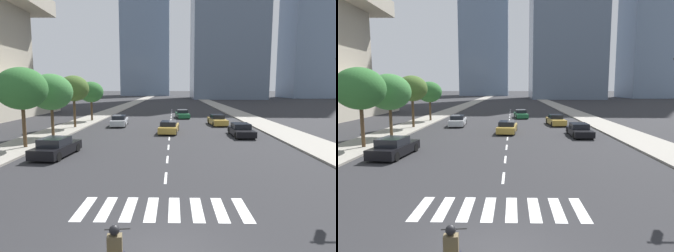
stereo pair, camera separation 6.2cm
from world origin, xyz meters
TOP-DOWN VIEW (x-y plane):
  - sidewalk_east at (12.07, 30.00)m, footprint 4.00×260.00m
  - sidewalk_west at (-12.07, 30.00)m, footprint 4.00×260.00m
  - crosswalk_near at (0.00, 3.30)m, footprint 6.75×2.37m
  - lane_divider_center at (0.00, 31.30)m, footprint 0.14×50.00m
  - sedan_green_0 at (1.79, 38.05)m, footprint 2.25×4.77m
  - sedan_gold_1 at (6.04, 29.52)m, footprint 2.10×4.84m
  - sedan_gold_2 at (-0.09, 22.93)m, footprint 2.21×4.76m
  - sedan_black_3 at (-7.83, 12.06)m, footprint 2.28×4.50m
  - sedan_black_4 at (7.13, 20.92)m, footprint 1.92×4.62m
  - sedan_silver_5 at (-6.44, 28.43)m, footprint 2.12×4.90m
  - street_tree_nearest at (-11.27, 14.48)m, footprint 3.83×3.83m
  - street_tree_second at (-11.27, 19.76)m, footprint 4.04×4.04m
  - street_tree_third at (-11.27, 26.03)m, footprint 3.53×3.53m
  - street_tree_fourth at (-11.27, 33.16)m, footprint 3.43×3.43m
  - office_tower_left_skyline at (-16.36, 172.35)m, footprint 28.11×25.90m

SIDE VIEW (x-z plane):
  - lane_divider_center at x=0.00m, z-range 0.00..0.01m
  - crosswalk_near at x=0.00m, z-range 0.00..0.01m
  - sidewalk_east at x=12.07m, z-range 0.00..0.15m
  - sidewalk_west at x=-12.07m, z-range 0.00..0.15m
  - sedan_black_4 at x=7.13m, z-range -0.05..1.20m
  - sedan_gold_2 at x=-0.09m, z-range -0.04..1.21m
  - sedan_green_0 at x=1.79m, z-range -0.05..1.25m
  - sedan_gold_1 at x=6.04m, z-range -0.05..1.28m
  - sedan_black_3 at x=-7.83m, z-range -0.06..1.29m
  - sedan_silver_5 at x=-6.44m, z-range -0.05..1.29m
  - street_tree_fourth at x=-11.27m, z-range 1.42..6.90m
  - street_tree_second at x=-11.27m, z-range 1.39..7.34m
  - street_tree_third at x=-11.27m, z-range 1.65..7.69m
  - street_tree_nearest at x=-11.27m, z-range 1.61..7.80m
  - office_tower_left_skyline at x=-16.36m, z-range -5.18..114.04m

